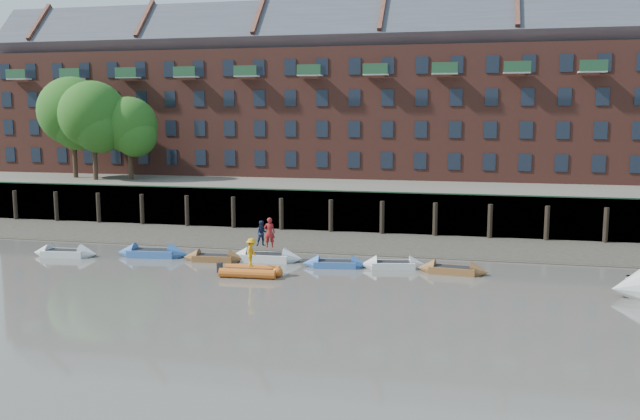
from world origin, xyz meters
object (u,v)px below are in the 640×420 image
(rowboat_4, at_px, (335,264))
(rowboat_6, at_px, (452,270))
(rowboat_0, at_px, (65,253))
(rowboat_1, at_px, (153,253))
(person_rower_a, at_px, (269,232))
(person_rower_b, at_px, (262,233))
(rowboat_3, at_px, (266,257))
(person_rib_crew, at_px, (251,252))
(rowboat_5, at_px, (393,265))
(rib_tender, at_px, (252,271))
(rowboat_2, at_px, (214,258))

(rowboat_4, bearing_deg, rowboat_6, -8.36)
(rowboat_0, xyz_separation_m, rowboat_1, (5.59, 1.21, 0.02))
(rowboat_0, distance_m, person_rower_a, 13.62)
(person_rower_b, bearing_deg, rowboat_3, -61.23)
(rowboat_6, bearing_deg, person_rib_crew, -157.73)
(rowboat_0, relative_size, rowboat_5, 1.07)
(rowboat_0, bearing_deg, person_rower_a, 0.87)
(rowboat_5, xyz_separation_m, rib_tender, (-7.62, -3.75, 0.06))
(rib_tender, height_order, person_rower_b, person_rower_b)
(rowboat_0, height_order, person_rib_crew, person_rib_crew)
(rowboat_5, relative_size, rib_tender, 1.15)
(person_rower_a, bearing_deg, rowboat_1, -9.25)
(rowboat_5, height_order, person_rower_b, person_rower_b)
(rowboat_0, distance_m, rowboat_3, 13.26)
(rowboat_4, bearing_deg, rowboat_2, 172.53)
(rowboat_4, relative_size, person_rower_a, 2.15)
(rowboat_0, distance_m, rowboat_5, 21.25)
(rowboat_1, height_order, rib_tender, rowboat_1)
(rowboat_1, xyz_separation_m, person_rower_a, (7.84, 0.32, 1.61))
(rowboat_4, height_order, rowboat_5, rowboat_5)
(rowboat_0, bearing_deg, rowboat_3, 1.35)
(rowboat_0, height_order, person_rower_b, person_rower_b)
(rowboat_4, relative_size, rib_tender, 1.14)
(rowboat_1, bearing_deg, rowboat_4, -7.53)
(person_rower_b, relative_size, person_rib_crew, 0.99)
(person_rower_b, bearing_deg, rowboat_1, 158.43)
(rowboat_6, xyz_separation_m, person_rower_a, (-11.30, 0.72, 1.64))
(person_rower_b, bearing_deg, rowboat_6, -31.26)
(rowboat_1, height_order, rowboat_3, rowboat_1)
(rowboat_6, xyz_separation_m, rib_tender, (-11.15, -3.15, 0.06))
(rowboat_2, xyz_separation_m, rowboat_4, (7.78, 0.04, -0.00))
(rowboat_0, height_order, rowboat_1, rowboat_1)
(rowboat_2, height_order, rowboat_6, rowboat_6)
(rowboat_0, relative_size, rowboat_2, 1.09)
(person_rower_a, distance_m, person_rower_b, 0.66)
(rib_tender, xyz_separation_m, person_rower_b, (-0.73, 4.16, 1.46))
(rowboat_6, bearing_deg, rowboat_1, -175.11)
(rowboat_3, bearing_deg, rowboat_5, -2.94)
(rowboat_1, xyz_separation_m, rowboat_2, (4.38, -0.35, -0.04))
(rowboat_4, height_order, rib_tender, rowboat_4)
(rowboat_2, bearing_deg, person_rib_crew, -47.10)
(rowboat_4, xyz_separation_m, person_rower_b, (-4.90, 0.93, 1.52))
(rowboat_5, relative_size, person_rib_crew, 2.52)
(rowboat_3, relative_size, person_rower_b, 2.88)
(rowboat_6, xyz_separation_m, person_rib_crew, (-11.16, -3.24, 1.18))
(person_rower_b, bearing_deg, rowboat_5, -29.23)
(person_rower_a, bearing_deg, person_rower_b, -38.65)
(rib_tender, bearing_deg, person_rib_crew, -101.95)
(rowboat_3, distance_m, rowboat_6, 11.60)
(rowboat_4, relative_size, rowboat_5, 0.98)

